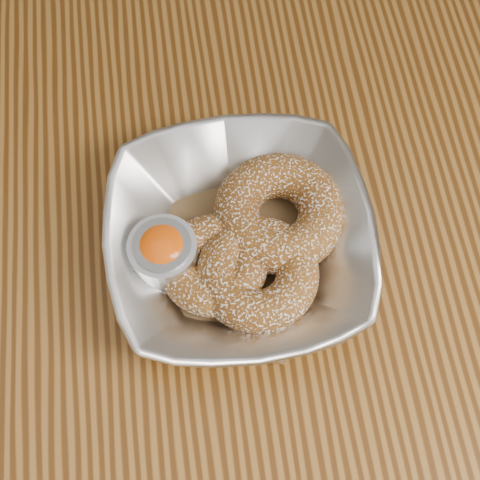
{
  "coord_description": "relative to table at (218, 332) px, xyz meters",
  "views": [
    {
      "loc": [
        -0.0,
        -0.18,
        1.27
      ],
      "look_at": [
        0.03,
        0.04,
        0.78
      ],
      "focal_mm": 50.0,
      "sensor_mm": 36.0,
      "label": 1
    }
  ],
  "objects": [
    {
      "name": "parchment",
      "position": [
        0.03,
        0.04,
        0.11
      ],
      "size": [
        0.2,
        0.2,
        0.0
      ],
      "primitive_type": "cube",
      "rotation": [
        0.0,
        0.0,
        0.99
      ],
      "color": "brown",
      "rests_on": "table"
    },
    {
      "name": "donut_extra",
      "position": [
        0.0,
        0.02,
        0.12
      ],
      "size": [
        0.12,
        0.12,
        0.03
      ],
      "primitive_type": "torus",
      "rotation": [
        0.0,
        0.0,
        -0.43
      ],
      "color": "brown",
      "rests_on": "parchment"
    },
    {
      "name": "donut_front",
      "position": [
        0.04,
        0.01,
        0.13
      ],
      "size": [
        0.13,
        0.13,
        0.03
      ],
      "primitive_type": "torus",
      "rotation": [
        0.0,
        0.0,
        0.5
      ],
      "color": "brown",
      "rests_on": "parchment"
    },
    {
      "name": "ground_plane",
      "position": [
        0.0,
        0.0,
        -0.65
      ],
      "size": [
        4.0,
        4.0,
        0.0
      ],
      "primitive_type": "plane",
      "color": "#565659",
      "rests_on": "ground"
    },
    {
      "name": "donut_back",
      "position": [
        0.06,
        0.06,
        0.13
      ],
      "size": [
        0.12,
        0.12,
        0.04
      ],
      "primitive_type": "torus",
      "rotation": [
        0.0,
        0.0,
        -0.12
      ],
      "color": "brown",
      "rests_on": "parchment"
    },
    {
      "name": "table",
      "position": [
        0.0,
        0.0,
        0.0
      ],
      "size": [
        1.2,
        0.8,
        0.75
      ],
      "color": "brown",
      "rests_on": "ground_plane"
    },
    {
      "name": "serving_bowl",
      "position": [
        0.03,
        0.04,
        0.13
      ],
      "size": [
        0.21,
        0.21,
        0.05
      ],
      "primitive_type": "imported",
      "color": "silver",
      "rests_on": "table"
    },
    {
      "name": "ramekin",
      "position": [
        -0.04,
        0.03,
        0.13
      ],
      "size": [
        0.05,
        0.05,
        0.05
      ],
      "color": "silver",
      "rests_on": "table"
    }
  ]
}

